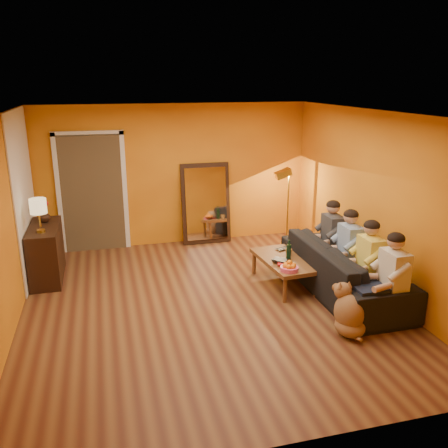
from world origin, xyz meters
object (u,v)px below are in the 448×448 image
object	(u,v)px
sideboard	(46,252)
tumbler	(289,252)
person_mid_right	(349,250)
floor_lamp	(288,209)
person_far_left	(393,279)
person_mid_left	(369,263)
wine_bottle	(289,250)
dog	(349,309)
table_lamp	(39,216)
laptop	(287,249)
mirror_frame	(206,203)
coffee_table	(284,272)
sofa	(343,269)
person_far_right	(332,238)
vase	(44,216)

from	to	relation	value
sideboard	tumbler	distance (m)	3.76
person_mid_right	floor_lamp	bearing A→B (deg)	94.66
person_far_left	person_mid_left	xyz separation A→B (m)	(0.00, 0.55, 0.00)
person_mid_right	wine_bottle	distance (m)	0.88
dog	person_mid_left	world-z (taller)	person_mid_left
table_lamp	laptop	size ratio (longest dim) A/B	1.67
mirror_frame	coffee_table	xyz separation A→B (m)	(0.70, -2.26, -0.55)
sofa	dog	size ratio (longest dim) A/B	3.81
dog	person_far_left	distance (m)	0.71
sofa	floor_lamp	distance (m)	2.14
mirror_frame	sofa	xyz separation A→B (m)	(1.45, -2.71, -0.40)
dog	person_mid_left	size ratio (longest dim) A/B	0.54
person_far_right	tumbler	xyz separation A→B (m)	(-0.76, -0.08, -0.14)
person_mid_right	sofa	bearing A→B (deg)	-142.43
vase	person_mid_left	bearing A→B (deg)	-28.11
laptop	dog	bearing A→B (deg)	-106.12
table_lamp	person_far_left	world-z (taller)	table_lamp
coffee_table	dog	distance (m)	1.58
person_mid_right	coffee_table	bearing A→B (deg)	158.01
table_lamp	coffee_table	size ratio (longest dim) A/B	0.42
person_mid_right	person_far_left	bearing A→B (deg)	-90.00
sideboard	sofa	bearing A→B (deg)	-21.07
person_far_right	laptop	size ratio (longest dim) A/B	4.00
wine_bottle	tumbler	size ratio (longest dim) A/B	2.81
sideboard	person_mid_right	world-z (taller)	person_mid_right
dog	wine_bottle	size ratio (longest dim) A/B	2.11
wine_bottle	person_far_right	bearing A→B (deg)	16.48
sofa	person_mid_right	world-z (taller)	person_mid_right
coffee_table	person_far_right	bearing A→B (deg)	7.58
wine_bottle	coffee_table	bearing A→B (deg)	135.00
mirror_frame	person_mid_right	size ratio (longest dim) A/B	1.25
person_far_left	tumbler	world-z (taller)	person_far_left
floor_lamp	sofa	bearing A→B (deg)	-85.31
wine_bottle	person_mid_right	bearing A→B (deg)	-20.20
person_mid_right	person_far_right	distance (m)	0.55
sideboard	person_far_left	world-z (taller)	person_far_left
tumbler	person_mid_left	bearing A→B (deg)	-53.49
sideboard	table_lamp	distance (m)	0.74
dog	floor_lamp	bearing A→B (deg)	80.21
floor_lamp	vase	world-z (taller)	floor_lamp
tumbler	person_far_right	bearing A→B (deg)	5.65
mirror_frame	floor_lamp	bearing A→B (deg)	-23.20
person_mid_left	wine_bottle	xyz separation A→B (m)	(-0.83, 0.85, -0.03)
sideboard	laptop	xyz separation A→B (m)	(3.67, -0.83, 0.01)
table_lamp	sofa	xyz separation A→B (m)	(4.24, -1.33, -0.74)
person_far_right	vase	bearing A→B (deg)	164.23
table_lamp	person_mid_right	distance (m)	4.57
coffee_table	dog	xyz separation A→B (m)	(0.24, -1.56, 0.12)
mirror_frame	tumbler	bearing A→B (deg)	-68.99
mirror_frame	laptop	distance (m)	2.13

